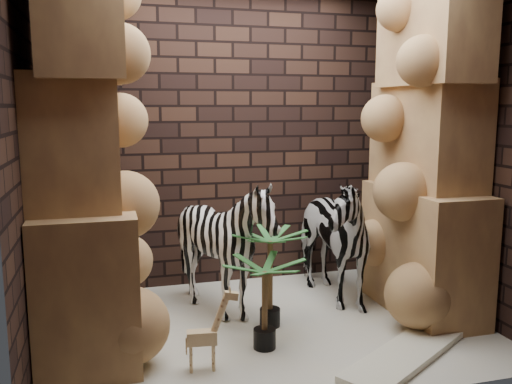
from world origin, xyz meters
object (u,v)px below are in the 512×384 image
object	(u,v)px
palm_front	(270,278)
zebra_right	(324,226)
palm_back	(265,304)
zebra_left	(225,254)
giraffe_toy	(202,329)
surfboard	(410,352)

from	to	relation	value
palm_front	zebra_right	bearing A→B (deg)	35.56
palm_back	zebra_left	bearing A→B (deg)	101.96
zebra_left	palm_back	bearing A→B (deg)	-58.17
zebra_left	palm_front	size ratio (longest dim) A/B	1.49
giraffe_toy	palm_front	distance (m)	0.91
palm_back	giraffe_toy	bearing A→B (deg)	-157.58
palm_front	palm_back	size ratio (longest dim) A/B	1.18
zebra_right	palm_back	distance (m)	1.26
zebra_left	palm_back	world-z (taller)	zebra_left
zebra_left	giraffe_toy	size ratio (longest dim) A/B	2.03
zebra_right	palm_back	size ratio (longest dim) A/B	2.02
giraffe_toy	palm_back	distance (m)	0.56
zebra_left	zebra_right	bearing A→B (deg)	29.36
zebra_right	palm_front	distance (m)	0.88
giraffe_toy	surfboard	world-z (taller)	giraffe_toy
surfboard	palm_front	bearing A→B (deg)	104.98
giraffe_toy	surfboard	size ratio (longest dim) A/B	0.42
zebra_left	giraffe_toy	bearing A→B (deg)	-91.73
giraffe_toy	surfboard	bearing A→B (deg)	0.03
palm_back	surfboard	bearing A→B (deg)	-21.62
palm_back	surfboard	xyz separation A→B (m)	(1.00, -0.39, -0.32)
zebra_left	surfboard	bearing A→B (deg)	-23.94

